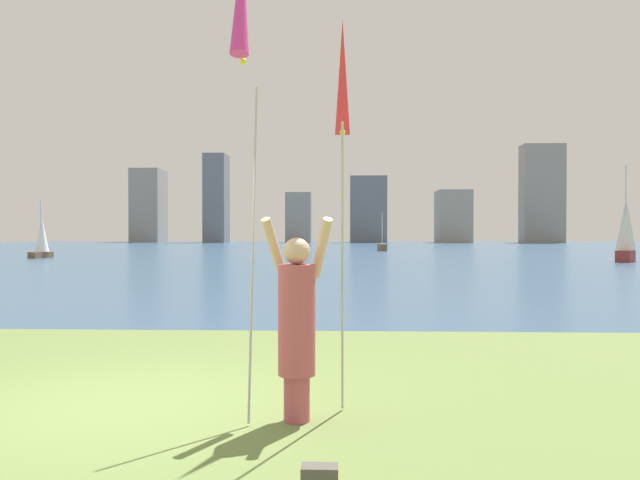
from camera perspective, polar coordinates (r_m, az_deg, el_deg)
name	(u,v)px	position (r m, az deg, el deg)	size (l,w,h in m)	color
ground	(319,252)	(57.18, -0.10, -1.14)	(120.00, 138.00, 0.12)	#5B7038
person	(297,321)	(5.73, -2.17, -7.48)	(0.69, 0.51, 1.89)	#B24C59
kite_flag_left	(242,12)	(5.53, -7.26, 20.22)	(0.16, 1.12, 4.25)	#B2B2B7
kite_flag_right	(343,87)	(6.51, 2.10, 13.98)	(0.16, 1.05, 3.91)	#B2B2B7
sailboat_1	(382,247)	(59.99, 5.79, -0.66)	(0.81, 2.55, 3.73)	brown
sailboat_2	(42,239)	(47.03, -24.41, 0.12)	(1.11, 1.94, 4.04)	brown
sailboat_5	(626,231)	(41.48, 26.52, 0.72)	(1.95, 2.45, 5.85)	maroon
skyline_tower_0	(149,206)	(120.10, -15.61, 3.07)	(5.40, 6.69, 13.66)	gray
skyline_tower_1	(216,199)	(113.50, -9.60, 3.81)	(3.90, 5.60, 15.99)	slate
skyline_tower_2	(299,218)	(111.39, -1.98, 2.08)	(4.55, 4.97, 9.00)	gray
skyline_tower_3	(368,209)	(111.90, 4.51, 2.85)	(6.63, 3.09, 12.04)	slate
skyline_tower_4	(453,217)	(112.82, 12.25, 2.14)	(5.81, 6.96, 9.33)	gray
skyline_tower_5	(542,194)	(116.12, 19.90, 4.06)	(7.19, 4.00, 17.39)	gray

